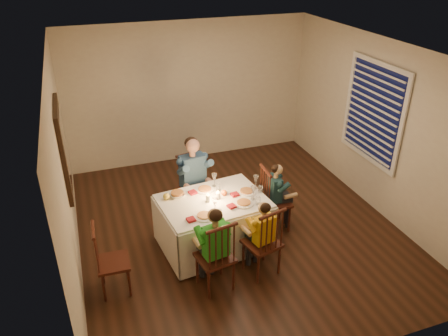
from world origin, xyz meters
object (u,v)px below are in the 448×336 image
object	(u,v)px
chair_adult	(195,215)
chair_near_right	(260,271)
chair_end	(274,227)
serving_bowl	(177,195)
chair_extra	(117,289)
adult	(195,215)
dining_table	(213,213)
child_yellow	(260,271)
child_green	(215,286)
child_teal	(274,227)
chair_near_left	(215,286)

from	to	relation	value
chair_adult	chair_near_right	bearing A→B (deg)	-84.22
chair_near_right	chair_end	size ratio (longest dim) A/B	1.00
chair_adult	serving_bowl	bearing A→B (deg)	-135.20
chair_near_right	chair_end	world-z (taller)	same
chair_adult	chair_extra	distance (m)	1.84
serving_bowl	adult	bearing A→B (deg)	55.32
dining_table	chair_adult	xyz separation A→B (m)	(-0.04, 0.80, -0.53)
chair_adult	child_yellow	world-z (taller)	child_yellow
child_yellow	serving_bowl	distance (m)	1.49
adult	child_yellow	world-z (taller)	adult
chair_extra	child_green	distance (m)	1.21
chair_adult	adult	size ratio (longest dim) A/B	0.77
dining_table	child_yellow	world-z (taller)	dining_table
dining_table	chair_near_right	size ratio (longest dim) A/B	1.52
adult	serving_bowl	size ratio (longest dim) A/B	6.08
chair_end	adult	size ratio (longest dim) A/B	0.77
chair_extra	child_teal	bearing A→B (deg)	-74.65
chair_extra	adult	distance (m)	1.84
chair_adult	chair_extra	world-z (taller)	chair_adult
chair_near_right	child_green	xyz separation A→B (m)	(-0.64, -0.06, 0.00)
chair_adult	chair_extra	xyz separation A→B (m)	(-1.35, -1.25, 0.00)
chair_near_right	chair_end	xyz separation A→B (m)	(0.58, 0.83, 0.00)
chair_adult	serving_bowl	size ratio (longest dim) A/B	4.69
child_green	child_teal	size ratio (longest dim) A/B	1.09
chair_end	serving_bowl	xyz separation A→B (m)	(-1.41, 0.14, 0.76)
child_teal	child_yellow	bearing A→B (deg)	147.22
chair_adult	child_green	size ratio (longest dim) A/B	0.88
chair_adult	child_green	world-z (taller)	child_green
child_green	dining_table	bearing A→B (deg)	-116.31
chair_near_left	chair_near_right	bearing A→B (deg)	176.22
chair_end	child_teal	size ratio (longest dim) A/B	0.96
dining_table	chair_near_left	world-z (taller)	dining_table
dining_table	adult	bearing A→B (deg)	86.41
child_teal	serving_bowl	size ratio (longest dim) A/B	4.89
chair_near_right	chair_extra	bearing A→B (deg)	-22.26
adult	child_teal	xyz separation A→B (m)	(1.03, -0.69, 0.00)
dining_table	child_yellow	distance (m)	0.98
chair_near_right	serving_bowl	bearing A→B (deg)	-63.11
child_yellow	serving_bowl	world-z (taller)	serving_bowl
chair_adult	chair_near_left	size ratio (longest dim) A/B	1.00
chair_near_left	chair_end	world-z (taller)	same
chair_near_left	child_green	distance (m)	0.00
chair_near_right	child_yellow	world-z (taller)	child_yellow
chair_near_right	child_teal	world-z (taller)	child_teal
dining_table	chair_extra	xyz separation A→B (m)	(-1.39, -0.44, -0.53)
serving_bowl	child_teal	bearing A→B (deg)	-5.77
chair_extra	child_green	xyz separation A→B (m)	(1.16, -0.34, 0.00)
chair_near_right	adult	xyz separation A→B (m)	(-0.45, 1.52, 0.00)
chair_adult	chair_near_right	size ratio (longest dim) A/B	1.00
chair_near_right	chair_extra	xyz separation A→B (m)	(-1.80, 0.28, 0.00)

